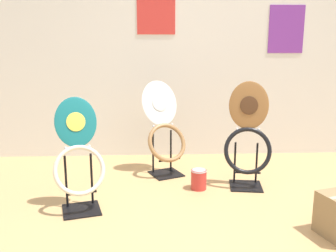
# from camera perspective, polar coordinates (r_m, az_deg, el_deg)

# --- Properties ---
(wall_back) EXTENTS (8.00, 0.07, 2.60)m
(wall_back) POSITION_cam_1_polar(r_m,az_deg,el_deg) (4.22, 4.91, 12.99)
(wall_back) COLOR silver
(wall_back) RESTS_ON ground_plane
(toilet_seat_display_white_plain) EXTENTS (0.50, 0.49, 0.90)m
(toilet_seat_display_white_plain) POSITION_cam_1_polar(r_m,az_deg,el_deg) (3.62, -0.55, -0.97)
(toilet_seat_display_white_plain) COLOR black
(toilet_seat_display_white_plain) RESTS_ON ground_plane
(toilet_seat_display_woodgrain) EXTENTS (0.43, 0.32, 0.94)m
(toilet_seat_display_woodgrain) POSITION_cam_1_polar(r_m,az_deg,el_deg) (3.36, 12.08, -1.97)
(toilet_seat_display_woodgrain) COLOR black
(toilet_seat_display_woodgrain) RESTS_ON ground_plane
(toilet_seat_display_teal_sax) EXTENTS (0.42, 0.37, 0.87)m
(toilet_seat_display_teal_sax) POSITION_cam_1_polar(r_m,az_deg,el_deg) (2.91, -13.47, -5.01)
(toilet_seat_display_teal_sax) COLOR black
(toilet_seat_display_teal_sax) RESTS_ON ground_plane
(paint_can) EXTENTS (0.14, 0.14, 0.18)m
(paint_can) POSITION_cam_1_polar(r_m,az_deg,el_deg) (3.34, 4.71, -8.01)
(paint_can) COLOR red
(paint_can) RESTS_ON ground_plane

